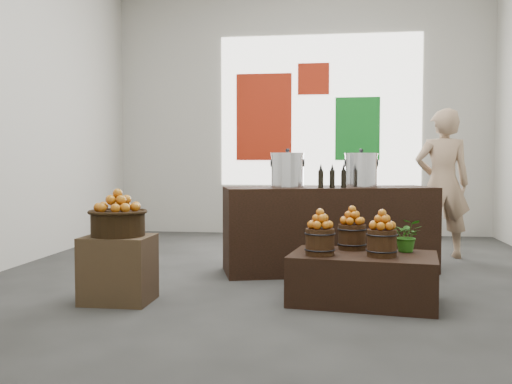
# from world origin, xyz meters

# --- Properties ---
(ground) EXTENTS (7.00, 7.00, 0.00)m
(ground) POSITION_xyz_m (0.00, 0.00, 0.00)
(ground) COLOR #383836
(ground) RESTS_ON ground
(back_wall) EXTENTS (6.00, 0.04, 4.00)m
(back_wall) POSITION_xyz_m (0.00, 3.50, 2.00)
(back_wall) COLOR #B0AEA3
(back_wall) RESTS_ON ground
(back_opening) EXTENTS (3.20, 0.02, 2.40)m
(back_opening) POSITION_xyz_m (0.30, 3.48, 2.00)
(back_opening) COLOR white
(back_opening) RESTS_ON back_wall
(deco_red_left) EXTENTS (0.90, 0.04, 1.40)m
(deco_red_left) POSITION_xyz_m (-0.60, 3.47, 1.90)
(deco_red_left) COLOR #A3200C
(deco_red_left) RESTS_ON back_wall
(deco_green_right) EXTENTS (0.70, 0.04, 1.00)m
(deco_green_right) POSITION_xyz_m (0.90, 3.47, 1.70)
(deco_green_right) COLOR #12741F
(deco_green_right) RESTS_ON back_wall
(deco_red_upper) EXTENTS (0.50, 0.04, 0.50)m
(deco_red_upper) POSITION_xyz_m (0.20, 3.47, 2.50)
(deco_red_upper) COLOR #A3200C
(deco_red_upper) RESTS_ON back_wall
(crate) EXTENTS (0.56, 0.46, 0.55)m
(crate) POSITION_xyz_m (-1.26, -1.25, 0.28)
(crate) COLOR brown
(crate) RESTS_ON ground
(wicker_basket) EXTENTS (0.44, 0.44, 0.20)m
(wicker_basket) POSITION_xyz_m (-1.26, -1.25, 0.66)
(wicker_basket) COLOR black
(wicker_basket) RESTS_ON crate
(apples_in_basket) EXTENTS (0.35, 0.35, 0.19)m
(apples_in_basket) POSITION_xyz_m (-1.26, -1.25, 0.85)
(apples_in_basket) COLOR #8F1604
(apples_in_basket) RESTS_ON wicker_basket
(display_table) EXTENTS (1.27, 0.89, 0.41)m
(display_table) POSITION_xyz_m (0.77, -1.00, 0.20)
(display_table) COLOR black
(display_table) RESTS_ON ground
(apple_bucket_front_left) EXTENTS (0.24, 0.24, 0.22)m
(apple_bucket_front_left) POSITION_xyz_m (0.41, -1.12, 0.52)
(apple_bucket_front_left) COLOR #37220F
(apple_bucket_front_left) RESTS_ON display_table
(apples_in_bucket_front_left) EXTENTS (0.18, 0.18, 0.16)m
(apples_in_bucket_front_left) POSITION_xyz_m (0.41, -1.12, 0.71)
(apples_in_bucket_front_left) COLOR #8F1604
(apples_in_bucket_front_left) RESTS_ON apple_bucket_front_left
(apple_bucket_front_right) EXTENTS (0.24, 0.24, 0.22)m
(apple_bucket_front_right) POSITION_xyz_m (0.91, -1.11, 0.52)
(apple_bucket_front_right) COLOR #37220F
(apple_bucket_front_right) RESTS_ON display_table
(apples_in_bucket_front_right) EXTENTS (0.18, 0.18, 0.16)m
(apples_in_bucket_front_right) POSITION_xyz_m (0.91, -1.11, 0.71)
(apples_in_bucket_front_right) COLOR #8F1604
(apples_in_bucket_front_right) RESTS_ON apple_bucket_front_right
(apple_bucket_rear) EXTENTS (0.24, 0.24, 0.22)m
(apple_bucket_rear) POSITION_xyz_m (0.68, -0.77, 0.52)
(apple_bucket_rear) COLOR #37220F
(apple_bucket_rear) RESTS_ON display_table
(apples_in_bucket_rear) EXTENTS (0.18, 0.18, 0.16)m
(apples_in_bucket_rear) POSITION_xyz_m (0.68, -0.77, 0.71)
(apples_in_bucket_rear) COLOR #8F1604
(apples_in_bucket_rear) RESTS_ON apple_bucket_rear
(herb_garnish_right) EXTENTS (0.29, 0.27, 0.28)m
(herb_garnish_right) POSITION_xyz_m (1.14, -0.85, 0.55)
(herb_garnish_right) COLOR #225C13
(herb_garnish_right) RESTS_ON display_table
(herb_garnish_left) EXTENTS (0.14, 0.12, 0.25)m
(herb_garnish_left) POSITION_xyz_m (0.36, -0.85, 0.54)
(herb_garnish_left) COLOR #225C13
(herb_garnish_left) RESTS_ON display_table
(counter) EXTENTS (2.32, 1.28, 0.90)m
(counter) POSITION_xyz_m (0.48, 0.33, 0.45)
(counter) COLOR black
(counter) RESTS_ON ground
(stock_pot_left) EXTENTS (0.34, 0.34, 0.34)m
(stock_pot_left) POSITION_xyz_m (0.04, 0.21, 1.08)
(stock_pot_left) COLOR silver
(stock_pot_left) RESTS_ON counter
(stock_pot_center) EXTENTS (0.34, 0.34, 0.34)m
(stock_pot_center) POSITION_xyz_m (0.81, 0.43, 1.08)
(stock_pot_center) COLOR silver
(stock_pot_center) RESTS_ON counter
(oil_cruets) EXTENTS (0.25, 0.12, 0.25)m
(oil_cruets) POSITION_xyz_m (0.54, 0.12, 1.03)
(oil_cruets) COLOR black
(oil_cruets) RESTS_ON counter
(shopper) EXTENTS (0.68, 0.47, 1.81)m
(shopper) POSITION_xyz_m (1.84, 1.40, 0.91)
(shopper) COLOR #9D7E60
(shopper) RESTS_ON ground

